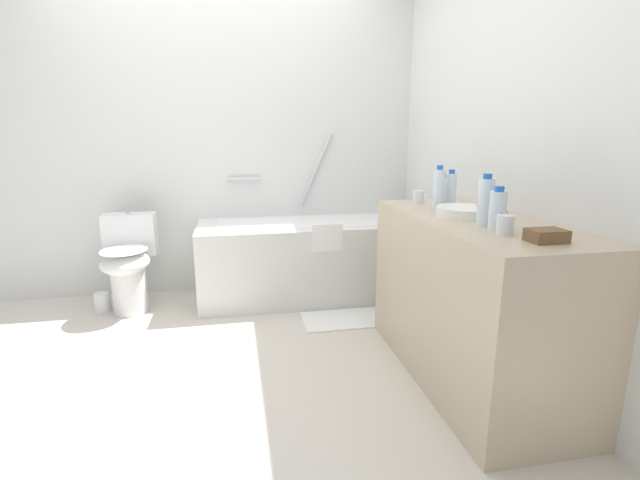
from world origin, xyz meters
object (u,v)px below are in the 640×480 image
Objects in this scene: bath_mat at (345,319)px; drinking_glass_0 at (419,197)px; amenity_basket at (546,236)px; drinking_glass_1 at (505,225)px; sink_basin at (465,212)px; water_bottle_2 at (441,191)px; bathtub at (308,257)px; water_bottle_3 at (439,190)px; toilet at (128,261)px; water_bottle_0 at (451,191)px; toilet_paper_roll at (102,302)px; sink_faucet at (495,210)px; water_bottle_1 at (486,202)px; water_bottle_4 at (498,210)px.

drinking_glass_0 is at bearing -38.77° from bath_mat.
drinking_glass_1 is at bearing 120.11° from amenity_basket.
sink_basin is 0.35m from water_bottle_2.
bathtub is 1.39m from water_bottle_3.
toilet is at bearing 146.66° from sink_basin.
water_bottle_0 is 1.57× the size of amenity_basket.
toilet_paper_roll is at bearing 140.98° from drinking_glass_1.
sink_faucet is 1.84× the size of drinking_glass_1.
drinking_glass_0 is 0.13× the size of bath_mat.
bath_mat is (-0.38, 1.18, -0.89)m from drinking_glass_1.
bath_mat is (-0.42, 0.77, -0.88)m from sink_basin.
toilet is 2.71m from amenity_basket.
bathtub is 7.06× the size of water_bottle_1.
water_bottle_4 is 0.33× the size of bath_mat.
toilet is at bearing 141.76° from water_bottle_1.
water_bottle_1 is 0.10m from water_bottle_4.
amenity_basket reaches higher than toilet.
sink_basin is at bearing -84.38° from drinking_glass_0.
bathtub is at bearing 120.04° from sink_faucet.
bath_mat is at bearing 122.88° from water_bottle_3.
water_bottle_3 is at bearing 92.43° from water_bottle_4.
bathtub reaches higher than toilet.
water_bottle_0 is 2.66× the size of drinking_glass_1.
water_bottle_3 is at bearing -57.12° from bath_mat.
sink_basin is at bearing 84.97° from water_bottle_4.
water_bottle_1 is at bearing 102.21° from amenity_basket.
water_bottle_4 is at bearing -96.23° from water_bottle_0.
sink_basin is 1.86× the size of sink_faucet.
amenity_basket is at bearing -59.89° from drinking_glass_1.
water_bottle_1 is 0.43m from water_bottle_3.
sink_faucet is at bearing -59.96° from bathtub.
bath_mat is at bearing 136.18° from water_bottle_2.
water_bottle_0 is 0.93× the size of water_bottle_1.
water_bottle_2 is at bearing 84.76° from water_bottle_4.
sink_basin is at bearing -65.70° from bathtub.
drinking_glass_0 is (-0.08, 0.13, -0.05)m from water_bottle_2.
drinking_glass_0 is (-0.02, 0.70, -0.07)m from water_bottle_1.
bathtub is 1.76m from water_bottle_1.
water_bottle_4 is at bearing 106.93° from amenity_basket.
drinking_glass_0 is at bearing 89.13° from water_bottle_3.
water_bottle_0 is 2.55m from toilet_paper_roll.
water_bottle_3 is 1.75× the size of amenity_basket.
bathtub is at bearing 123.13° from drinking_glass_0.
bath_mat is (-0.39, 1.10, -0.94)m from water_bottle_4.
bath_mat is (-0.46, 1.33, -0.88)m from amenity_basket.
amenity_basket is (1.95, -1.81, 0.51)m from toilet.
water_bottle_0 is 0.55m from water_bottle_4.
drinking_glass_1 is 0.17m from amenity_basket.
water_bottle_1 reaches higher than water_bottle_0.
water_bottle_4 is 2.50× the size of drinking_glass_0.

